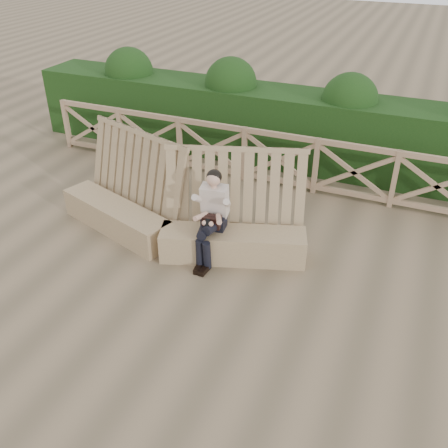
% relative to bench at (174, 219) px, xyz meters
% --- Properties ---
extents(ground, '(60.00, 60.00, 0.00)m').
position_rel_bench_xyz_m(ground, '(0.94, -0.97, -0.40)').
color(ground, brown).
rests_on(ground, ground).
extents(bench, '(4.35, 1.40, 1.61)m').
position_rel_bench_xyz_m(bench, '(0.00, 0.00, 0.00)').
color(bench, '#8C6E50').
rests_on(bench, ground).
extents(woman, '(0.43, 0.87, 1.43)m').
position_rel_bench_xyz_m(woman, '(0.74, -0.16, 0.37)').
color(woman, black).
rests_on(woman, ground).
extents(guardrail, '(10.10, 0.09, 1.10)m').
position_rel_bench_xyz_m(guardrail, '(0.94, 2.53, 0.15)').
color(guardrail, '#7D6248').
rests_on(guardrail, ground).
extents(hedge, '(12.00, 1.20, 1.50)m').
position_rel_bench_xyz_m(hedge, '(0.94, 3.73, 0.35)').
color(hedge, black).
rests_on(hedge, ground).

